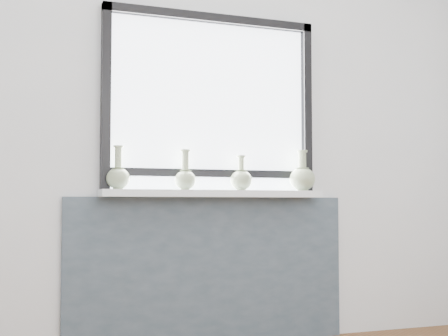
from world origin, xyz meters
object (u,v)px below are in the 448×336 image
object	(u,v)px
windowsill	(214,194)
vase_a	(118,176)
vase_d	(302,177)
vase_b	(185,177)
vase_c	(241,179)

from	to	relation	value
windowsill	vase_a	xyz separation A→B (m)	(-0.56, 0.00, 0.09)
vase_d	vase_a	bearing A→B (deg)	178.90
windowsill	vase_a	bearing A→B (deg)	179.62
windowsill	vase_d	distance (m)	0.57
windowsill	vase_b	bearing A→B (deg)	-179.84
vase_a	vase_b	xyz separation A→B (m)	(0.38, -0.00, -0.00)
vase_c	vase_b	bearing A→B (deg)	179.83
vase_a	vase_c	world-z (taller)	vase_a
windowsill	vase_d	world-z (taller)	vase_d
windowsill	vase_c	distance (m)	0.19
vase_a	vase_c	size ratio (longest dim) A/B	1.17
vase_a	vase_c	distance (m)	0.73
vase_b	vase_d	distance (m)	0.74
vase_b	vase_c	world-z (taller)	vase_b
vase_b	vase_c	size ratio (longest dim) A/B	1.12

